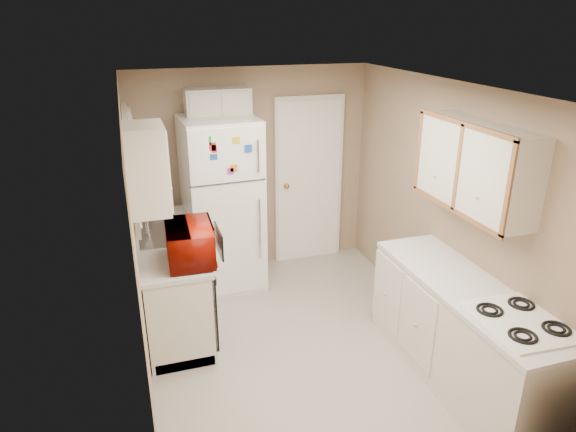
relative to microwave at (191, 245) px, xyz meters
name	(u,v)px	position (x,y,z in m)	size (l,w,h in m)	color
floor	(304,348)	(0.95, -0.35, -1.05)	(3.80, 3.80, 0.00)	beige
ceiling	(308,88)	(0.95, -0.35, 1.35)	(3.80, 3.80, 0.00)	white
wall_left	(137,252)	(-0.45, -0.35, 0.15)	(3.80, 3.80, 0.00)	#9E856D
wall_right	(447,213)	(2.35, -0.35, 0.15)	(3.80, 3.80, 0.00)	#9E856D
wall_back	(252,171)	(0.95, 1.55, 0.15)	(2.80, 2.80, 0.00)	#9E856D
wall_front	(426,365)	(0.95, -2.25, 0.15)	(2.80, 2.80, 0.00)	#9E856D
left_counter	(172,279)	(-0.15, 0.55, -0.60)	(0.60, 1.80, 0.90)	silver
dishwasher	(210,301)	(0.14, -0.05, -0.56)	(0.03, 0.58, 0.72)	black
sink	(167,236)	(-0.15, 0.70, -0.19)	(0.54, 0.74, 0.16)	gray
microwave	(191,245)	(0.00, 0.00, 0.00)	(0.33, 0.59, 0.39)	#921004
soap_bottle	(156,204)	(-0.20, 1.28, -0.05)	(0.08, 0.09, 0.19)	silver
window_blinds	(132,167)	(-0.41, 0.70, 0.55)	(0.10, 0.98, 1.08)	silver
upper_cabinet_left	(147,169)	(-0.30, -0.13, 0.75)	(0.30, 0.45, 0.70)	silver
refrigerator	(222,204)	(0.50, 1.17, -0.09)	(0.79, 0.77, 1.93)	white
cabinet_over_fridge	(218,107)	(0.55, 1.40, 0.95)	(0.70, 0.30, 0.40)	silver
interior_door	(309,181)	(1.65, 1.51, -0.03)	(0.86, 0.06, 2.08)	white
right_counter	(461,334)	(2.05, -1.15, -0.60)	(0.60, 2.00, 0.90)	silver
stove	(511,377)	(2.10, -1.69, -0.63)	(0.56, 0.69, 0.84)	white
upper_cabinet_right	(475,166)	(2.20, -0.85, 0.75)	(0.30, 1.20, 0.70)	silver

